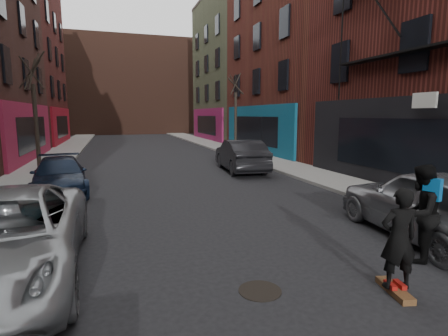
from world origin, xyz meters
TOP-DOWN VIEW (x-y plane):
  - sidewalk_left at (-6.25, 30.00)m, footprint 2.50×84.00m
  - sidewalk_right at (6.25, 30.00)m, footprint 2.50×84.00m
  - buildings_right at (13.50, 16.00)m, footprint 12.00×56.00m
  - building_far at (0.00, 56.00)m, footprint 40.00×10.00m
  - tree_left_far at (-6.20, 18.00)m, footprint 2.00×2.00m
  - tree_right_far at (6.20, 24.00)m, footprint 2.00×2.00m
  - parked_left_far at (-4.60, 5.51)m, footprint 2.71×5.62m
  - parked_left_end at (-4.60, 12.68)m, footprint 2.34×4.65m
  - parked_right_far at (4.09, 4.88)m, footprint 2.54×5.12m
  - parked_right_end at (3.43, 15.44)m, footprint 2.14×5.00m
  - skateboard at (1.49, 3.17)m, footprint 0.39×0.83m
  - skateboarder at (1.49, 3.17)m, footprint 0.66×0.51m
  - pedestrian at (2.88, 4.07)m, footprint 1.11×0.98m
  - manhole at (-0.54, 3.89)m, footprint 0.82×0.82m

SIDE VIEW (x-z plane):
  - manhole at x=-0.54m, z-range 0.00..0.01m
  - skateboard at x=1.49m, z-range 0.00..0.10m
  - sidewalk_left at x=-6.25m, z-range 0.00..0.13m
  - sidewalk_right at x=6.25m, z-range 0.00..0.13m
  - parked_left_end at x=-4.60m, z-range 0.00..1.30m
  - parked_left_far at x=-4.60m, z-range 0.00..1.54m
  - parked_right_end at x=3.43m, z-range 0.00..1.60m
  - parked_right_far at x=4.09m, z-range 0.00..1.68m
  - skateboarder at x=1.49m, z-range 0.10..1.73m
  - pedestrian at x=2.88m, z-range 0.01..1.91m
  - tree_left_far at x=-6.20m, z-range 0.13..6.63m
  - tree_right_far at x=6.20m, z-range 0.13..6.93m
  - building_far at x=0.00m, z-range 0.00..14.00m
  - buildings_right at x=13.50m, z-range 0.00..16.00m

